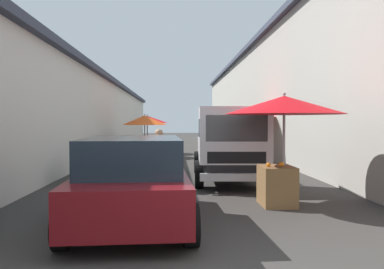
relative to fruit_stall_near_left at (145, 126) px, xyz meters
The scene contains 13 objects.
ground 3.43m from the fruit_stall_near_left, 144.09° to the right, with size 90.00×90.00×0.00m, color #33302D.
building_left_whitewash 5.56m from the fruit_stall_near_left, 92.54° to the left, with size 49.80×7.50×4.08m.
building_right_concrete 9.27m from the fruit_stall_near_left, 91.54° to the right, with size 49.80×7.50×6.02m.
fruit_stall_near_left is the anchor object (origin of this frame).
fruit_stall_far_right 2.26m from the fruit_stall_near_left, ahead, with size 2.23×2.23×2.11m.
fruit_stall_mid_lane 4.97m from the fruit_stall_near_left, 117.64° to the right, with size 2.69×2.69×2.31m.
fruit_stall_near_right 11.55m from the fruit_stall_near_left, 161.60° to the right, with size 2.48×2.48×2.32m.
hatchback_car 12.44m from the fruit_stall_near_left, behind, with size 3.98×2.06×1.45m.
delivery_truck 8.82m from the fruit_stall_near_left, 160.45° to the right, with size 4.99×2.14×2.08m.
vendor_by_crates 9.15m from the fruit_stall_near_left, behind, with size 0.55×0.39×1.53m.
vendor_in_shade 5.81m from the fruit_stall_near_left, 127.59° to the right, with size 0.59×0.38×1.60m.
parked_scooter 7.65m from the fruit_stall_near_left, behind, with size 1.69×0.39×1.14m.
plastic_stool 10.57m from the fruit_stall_near_left, behind, with size 0.30×0.30×0.43m.
Camera 1 is at (-2.92, 0.41, 1.70)m, focal length 36.53 mm.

